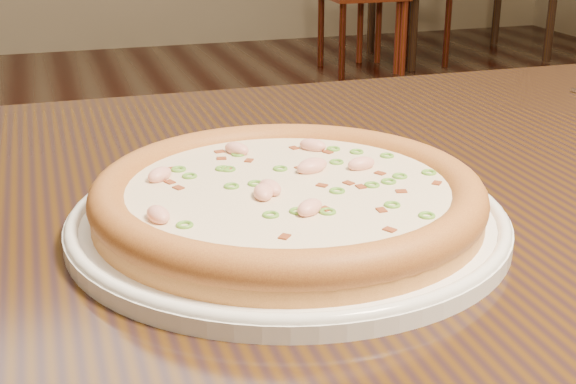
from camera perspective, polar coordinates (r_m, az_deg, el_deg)
name	(u,v)px	position (r m, az deg, el deg)	size (l,w,h in m)	color
hero_table	(398,292)	(0.73, 7.85, -7.07)	(1.20, 0.80, 0.75)	black
plate	(288,218)	(0.61, 0.00, -1.88)	(0.33, 0.33, 0.02)	white
pizza	(288,196)	(0.60, -0.01, -0.26)	(0.29, 0.29, 0.03)	#D08D44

